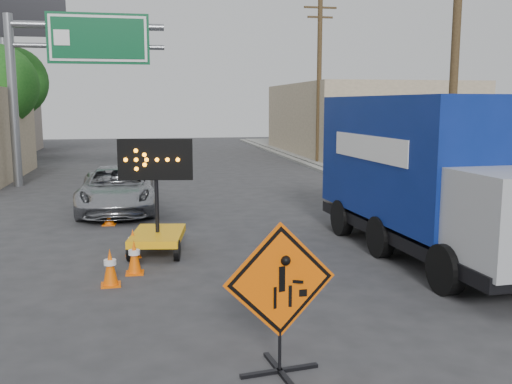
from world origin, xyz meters
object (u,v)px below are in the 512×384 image
object	(u,v)px
arrow_board	(157,228)
box_truck	(427,184)
construction_sign	(280,295)
pickup_truck	(117,189)

from	to	relation	value
arrow_board	box_truck	world-z (taller)	box_truck
arrow_board	construction_sign	bearing A→B (deg)	-68.16
construction_sign	pickup_truck	world-z (taller)	construction_sign
arrow_board	box_truck	size ratio (longest dim) A/B	0.34
box_truck	construction_sign	bearing A→B (deg)	-135.25
arrow_board	box_truck	distance (m)	6.02
pickup_truck	construction_sign	bearing A→B (deg)	-78.39
arrow_board	pickup_truck	xyz separation A→B (m)	(-1.12, 5.42, 0.10)
construction_sign	pickup_truck	bearing A→B (deg)	94.57
construction_sign	pickup_truck	xyz separation A→B (m)	(-2.49, 11.53, -0.32)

